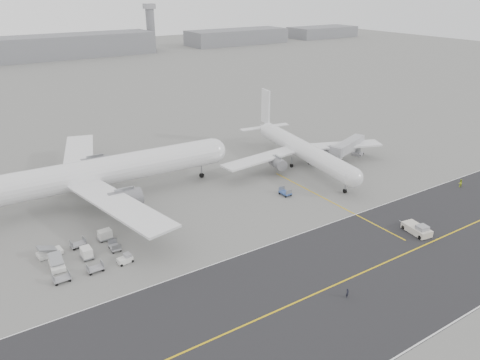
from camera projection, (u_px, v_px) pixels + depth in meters
ground at (228, 252)px, 83.99m from camera, size 700.00×700.00×0.00m
taxiway at (316, 293)px, 72.66m from camera, size 220.00×59.00×0.03m
horizon_buildings at (54, 58)px, 299.51m from camera, size 520.00×28.00×28.00m
control_tower at (151, 26)px, 332.37m from camera, size 7.00×7.00×31.25m
airliner_a at (95, 173)px, 101.52m from camera, size 64.50×63.67×22.23m
airliner_b at (302, 149)px, 121.36m from camera, size 46.38×47.19×16.34m
pushback_tug at (417, 229)px, 89.79m from camera, size 3.55×7.63×2.15m
jet_bridge at (348, 147)px, 124.73m from camera, size 16.00×8.16×6.05m
gse_cluster at (86, 259)px, 81.77m from camera, size 18.14×17.52×2.08m
stray_dolly at (285, 195)px, 106.33m from camera, size 1.84×2.91×1.76m
ground_crew_a at (347, 293)px, 71.44m from camera, size 0.66×0.53×1.59m
ground_crew_b at (460, 183)px, 110.28m from camera, size 1.11×1.01×1.87m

